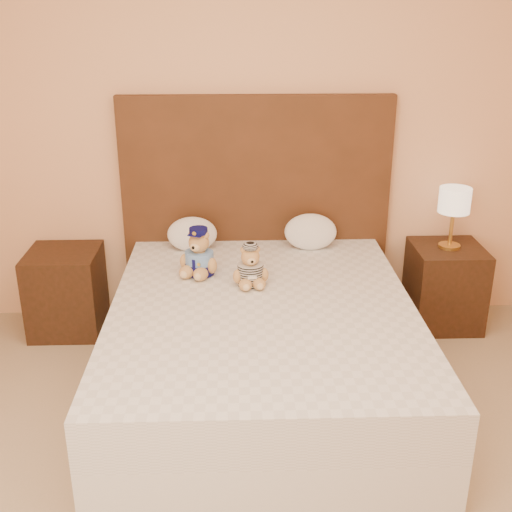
{
  "coord_description": "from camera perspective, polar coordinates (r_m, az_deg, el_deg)",
  "views": [
    {
      "loc": [
        -0.14,
        -1.84,
        2.04
      ],
      "look_at": [
        -0.03,
        1.45,
        0.73
      ],
      "focal_mm": 45.0,
      "sensor_mm": 36.0,
      "label": 1
    }
  ],
  "objects": [
    {
      "name": "pillow_right",
      "position": [
        4.14,
        4.87,
        2.31
      ],
      "size": [
        0.34,
        0.22,
        0.24
      ],
      "primitive_type": "ellipsoid",
      "color": "white",
      "rests_on": "bed"
    },
    {
      "name": "teddy_police",
      "position": [
        3.72,
        -5.08,
        0.39
      ],
      "size": [
        0.32,
        0.31,
        0.28
      ],
      "primitive_type": null,
      "rotation": [
        0.0,
        0.0,
        -0.4
      ],
      "color": "tan",
      "rests_on": "bed"
    },
    {
      "name": "nightstand_right",
      "position": [
        4.45,
        16.41,
        -2.56
      ],
      "size": [
        0.45,
        0.45,
        0.55
      ],
      "primitive_type": "cube",
      "color": "#3A1E12",
      "rests_on": "ground"
    },
    {
      "name": "room_walls",
      "position": [
        2.32,
        1.56,
        15.95
      ],
      "size": [
        4.04,
        4.52,
        2.72
      ],
      "color": "#F3B585",
      "rests_on": "ground"
    },
    {
      "name": "bed",
      "position": [
        3.52,
        0.58,
        -8.34
      ],
      "size": [
        1.6,
        2.0,
        0.55
      ],
      "color": "white",
      "rests_on": "ground"
    },
    {
      "name": "teddy_prisoner",
      "position": [
        3.57,
        -0.5,
        -0.85
      ],
      "size": [
        0.24,
        0.23,
        0.24
      ],
      "primitive_type": null,
      "rotation": [
        0.0,
        0.0,
        0.13
      ],
      "color": "tan",
      "rests_on": "bed"
    },
    {
      "name": "headboard",
      "position": [
        4.26,
        0.01,
        4.1
      ],
      "size": [
        1.75,
        0.08,
        1.5
      ],
      "primitive_type": "cube",
      "color": "#502C18",
      "rests_on": "ground"
    },
    {
      "name": "nightstand_left",
      "position": [
        4.37,
        -16.51,
        -3.02
      ],
      "size": [
        0.45,
        0.45,
        0.55
      ],
      "primitive_type": "cube",
      "color": "#3A1E12",
      "rests_on": "ground"
    },
    {
      "name": "lamp",
      "position": [
        4.26,
        17.22,
        4.5
      ],
      "size": [
        0.2,
        0.2,
        0.4
      ],
      "color": "gold",
      "rests_on": "nightstand_right"
    },
    {
      "name": "pillow_left",
      "position": [
        4.12,
        -5.7,
        2.09
      ],
      "size": [
        0.32,
        0.21,
        0.22
      ],
      "primitive_type": "ellipsoid",
      "color": "white",
      "rests_on": "bed"
    }
  ]
}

